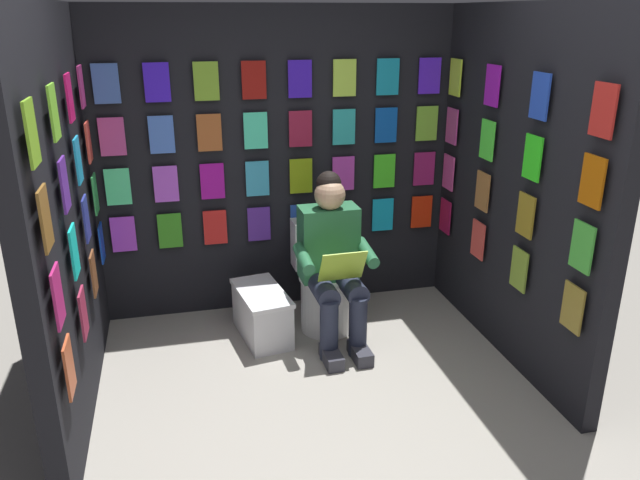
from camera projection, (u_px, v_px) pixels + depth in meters
ground_plane at (352, 473)px, 3.13m from camera, size 30.00×30.00×0.00m
display_wall_back at (277, 163)px, 4.63m from camera, size 2.73×0.14×2.25m
display_wall_left at (516, 189)px, 3.96m from camera, size 0.14×2.02×2.25m
display_wall_right at (62, 220)px, 3.36m from camera, size 0.14×2.02×2.25m
toilet at (324, 284)px, 4.52m from camera, size 0.41×0.56×0.77m
person_reading at (333, 260)px, 4.22m from camera, size 0.53×0.69×1.19m
comic_longbox_near at (262, 314)px, 4.39m from camera, size 0.39×0.63×0.36m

